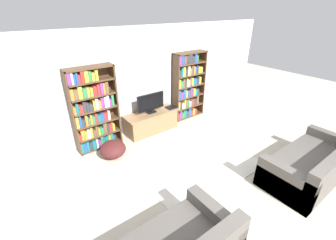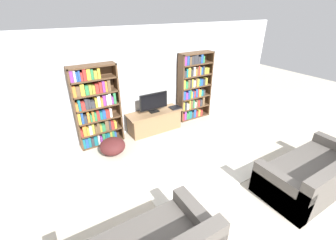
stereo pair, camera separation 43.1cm
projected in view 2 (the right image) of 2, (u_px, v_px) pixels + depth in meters
The scene contains 9 objects.
wall_back at pixel (142, 81), 5.64m from camera, with size 8.80×0.06×2.60m.
bookshelf_left at pixel (95, 108), 5.08m from camera, with size 1.02×0.30×1.89m.
bookshelf_right at pixel (193, 87), 6.33m from camera, with size 1.02×0.30×1.89m.
tv_stand at pixel (154, 121), 5.92m from camera, with size 1.44×0.52×0.54m.
television at pixel (154, 102), 5.68m from camera, with size 0.76×0.16×0.51m.
laptop at pixel (175, 107), 6.02m from camera, with size 0.29×0.25×0.03m.
area_rug at pixel (192, 164), 4.72m from camera, with size 2.38×1.87×0.02m.
couch_right_sofa at pixel (313, 174), 4.03m from camera, with size 2.03×0.97×0.80m.
beanbag_ottoman at pixel (113, 146), 5.02m from camera, with size 0.56×0.56×0.36m, color #4C1E1E.
Camera 2 is at (-2.28, -0.78, 2.98)m, focal length 24.00 mm.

